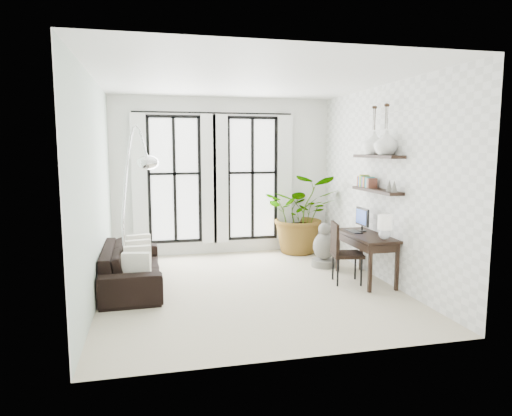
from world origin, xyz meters
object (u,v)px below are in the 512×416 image
object	(u,v)px
arc_lamp	(136,173)
buddha	(324,248)
plant	(301,214)
desk_chair	(342,249)
sofa	(132,266)
desk	(367,238)

from	to	relation	value
arc_lamp	buddha	distance (m)	3.66
plant	desk_chair	bearing A→B (deg)	-91.50
sofa	buddha	size ratio (longest dim) A/B	2.73
sofa	desk	world-z (taller)	desk
plant	buddha	distance (m)	1.29
desk	arc_lamp	bearing A→B (deg)	171.54
arc_lamp	buddha	world-z (taller)	arc_lamp
sofa	desk	size ratio (longest dim) A/B	1.69
desk_chair	arc_lamp	distance (m)	3.48
sofa	arc_lamp	bearing A→B (deg)	-116.40
arc_lamp	sofa	bearing A→B (deg)	154.81
desk	arc_lamp	distance (m)	3.83
desk_chair	buddha	world-z (taller)	desk_chair
desk_chair	arc_lamp	size ratio (longest dim) A/B	0.39
sofa	arc_lamp	distance (m)	1.48
sofa	buddha	xyz separation A→B (m)	(3.42, 0.46, 0.02)
buddha	desk_chair	bearing A→B (deg)	-95.89
buddha	desk	bearing A→B (deg)	-73.00
desk_chair	buddha	xyz separation A→B (m)	(0.11, 1.03, -0.22)
plant	arc_lamp	world-z (taller)	arc_lamp
plant	arc_lamp	bearing A→B (deg)	-152.34
sofa	desk_chair	world-z (taller)	desk_chair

